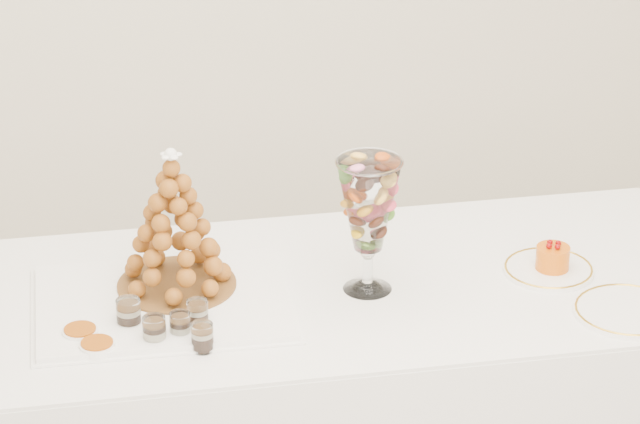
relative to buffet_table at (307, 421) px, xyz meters
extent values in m
cube|color=white|center=(0.00, 0.00, 0.00)|extent=(2.05, 0.93, 0.75)
cube|color=white|center=(0.00, 0.00, 0.38)|extent=(2.04, 0.92, 0.01)
cube|color=white|center=(-0.35, 0.00, 0.39)|extent=(0.62, 0.48, 0.02)
cylinder|color=white|center=(0.14, -0.03, 0.39)|extent=(0.12, 0.12, 0.02)
cylinder|color=white|center=(0.14, -0.03, 0.44)|extent=(0.02, 0.02, 0.08)
sphere|color=white|center=(0.14, -0.03, 0.48)|extent=(0.04, 0.04, 0.04)
cylinder|color=white|center=(0.60, -0.06, 0.39)|extent=(0.22, 0.22, 0.01)
cylinder|color=white|center=(0.70, -0.30, 0.39)|extent=(0.25, 0.25, 0.01)
cylinder|color=white|center=(-0.44, -0.09, 0.42)|extent=(0.07, 0.07, 0.08)
cylinder|color=white|center=(-0.33, -0.16, 0.41)|extent=(0.05, 0.05, 0.07)
cylinder|color=white|center=(-0.29, -0.11, 0.42)|extent=(0.06, 0.06, 0.07)
cylinder|color=white|center=(-0.39, -0.17, 0.42)|extent=(0.06, 0.06, 0.07)
cylinder|color=white|center=(-0.29, -0.22, 0.42)|extent=(0.06, 0.06, 0.07)
cylinder|color=white|center=(-0.55, -0.11, 0.39)|extent=(0.08, 0.08, 0.03)
cylinder|color=white|center=(-0.52, -0.18, 0.39)|extent=(0.08, 0.08, 0.03)
cylinder|color=brown|center=(-0.31, 0.06, 0.40)|extent=(0.29, 0.29, 0.01)
cone|color=#8D4C15|center=(-0.31, 0.06, 0.58)|extent=(0.26, 0.26, 0.34)
sphere|color=white|center=(-0.31, 0.06, 0.74)|extent=(0.03, 0.03, 0.03)
cylinder|color=#DA5D0A|center=(0.61, -0.06, 0.42)|extent=(0.08, 0.08, 0.06)
sphere|color=#800504|center=(0.62, -0.06, 0.46)|extent=(0.01, 0.01, 0.01)
sphere|color=#800504|center=(0.60, -0.05, 0.46)|extent=(0.01, 0.01, 0.01)
sphere|color=#800504|center=(0.59, -0.07, 0.46)|extent=(0.01, 0.01, 0.01)
sphere|color=#800504|center=(0.61, -0.08, 0.46)|extent=(0.01, 0.01, 0.01)
camera|label=1|loc=(-0.74, -3.11, 2.14)|focal=85.00mm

